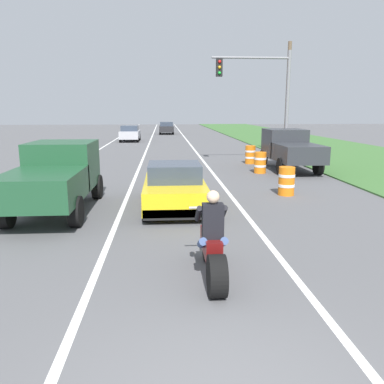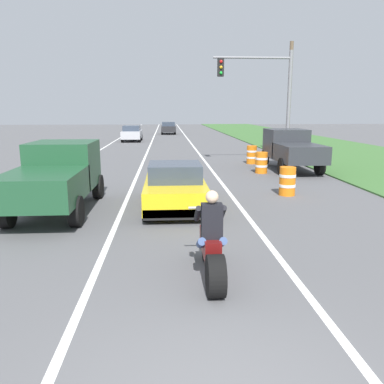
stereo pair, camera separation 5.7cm
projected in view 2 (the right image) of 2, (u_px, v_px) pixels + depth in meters
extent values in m
cube|color=white|center=(82.00, 161.00, 22.99)|extent=(0.14, 120.00, 0.01)
cube|color=white|center=(204.00, 160.00, 23.45)|extent=(0.14, 120.00, 0.01)
cube|color=white|center=(143.00, 161.00, 23.22)|extent=(0.14, 120.00, 0.01)
cube|color=#3D6B33|center=(369.00, 159.00, 24.10)|extent=(10.00, 120.00, 0.06)
cylinder|color=black|center=(216.00, 276.00, 6.28)|extent=(0.28, 0.69, 0.69)
cylinder|color=black|center=(206.00, 245.00, 7.80)|extent=(0.12, 0.63, 0.63)
cube|color=#590F0F|center=(210.00, 243.00, 7.03)|extent=(0.28, 1.10, 0.36)
cylinder|color=#B2B2B7|center=(206.00, 229.00, 7.64)|extent=(0.08, 0.36, 0.73)
cylinder|color=#A5A5AA|center=(207.00, 208.00, 7.54)|extent=(0.70, 0.05, 0.05)
cube|color=black|center=(212.00, 221.00, 6.71)|extent=(0.36, 0.24, 0.60)
sphere|color=beige|center=(212.00, 197.00, 6.62)|extent=(0.22, 0.22, 0.22)
cylinder|color=#384C7A|center=(201.00, 243.00, 6.80)|extent=(0.14, 0.47, 0.32)
cylinder|color=black|center=(198.00, 214.00, 6.97)|extent=(0.10, 0.51, 0.40)
cylinder|color=#384C7A|center=(222.00, 242.00, 6.83)|extent=(0.14, 0.47, 0.32)
cylinder|color=black|center=(222.00, 213.00, 7.00)|extent=(0.10, 0.51, 0.40)
cube|color=yellow|center=(175.00, 189.00, 12.21)|extent=(1.80, 4.30, 0.64)
cube|color=#333D4C|center=(175.00, 172.00, 11.89)|extent=(1.56, 1.70, 0.52)
cube|color=black|center=(177.00, 214.00, 10.25)|extent=(1.76, 0.20, 0.28)
cylinder|color=black|center=(151.00, 187.00, 13.76)|extent=(0.24, 0.64, 0.64)
cylinder|color=black|center=(197.00, 186.00, 13.86)|extent=(0.24, 0.64, 0.64)
cylinder|color=black|center=(147.00, 209.00, 10.63)|extent=(0.24, 0.64, 0.64)
cylinder|color=black|center=(206.00, 208.00, 10.74)|extent=(0.24, 0.64, 0.64)
cube|color=#1E4C2D|center=(64.00, 164.00, 12.33)|extent=(1.90, 2.10, 1.40)
cube|color=#333D4C|center=(66.00, 151.00, 12.59)|extent=(1.67, 0.29, 0.57)
cube|color=#1E4C2D|center=(43.00, 187.00, 10.19)|extent=(1.90, 2.70, 0.80)
cylinder|color=black|center=(46.00, 187.00, 13.23)|extent=(0.28, 0.80, 0.80)
cylinder|color=black|center=(98.00, 187.00, 13.34)|extent=(0.28, 0.80, 0.80)
cylinder|color=black|center=(6.00, 213.00, 9.96)|extent=(0.28, 0.80, 0.80)
cylinder|color=black|center=(76.00, 211.00, 10.07)|extent=(0.28, 0.80, 0.80)
cube|color=#2D3035|center=(286.00, 143.00, 20.37)|extent=(1.90, 2.10, 1.40)
cube|color=#333D4C|center=(284.00, 135.00, 20.63)|extent=(1.67, 0.29, 0.57)
cube|color=#2D3035|center=(300.00, 153.00, 18.23)|extent=(1.90, 2.70, 0.80)
cylinder|color=black|center=(265.00, 158.00, 21.27)|extent=(0.28, 0.80, 0.80)
cylinder|color=black|center=(296.00, 158.00, 21.38)|extent=(0.28, 0.80, 0.80)
cylinder|color=black|center=(283.00, 167.00, 18.00)|extent=(0.28, 0.80, 0.80)
cylinder|color=black|center=(320.00, 166.00, 18.11)|extent=(0.28, 0.80, 0.80)
cylinder|color=gray|center=(289.00, 109.00, 21.06)|extent=(0.18, 0.18, 6.00)
cylinder|color=gray|center=(252.00, 58.00, 20.40)|extent=(4.10, 0.12, 0.12)
cube|color=black|center=(221.00, 68.00, 20.40)|extent=(0.32, 0.24, 0.90)
sphere|color=red|center=(221.00, 62.00, 20.20)|extent=(0.16, 0.16, 0.16)
sphere|color=orange|center=(221.00, 67.00, 20.26)|extent=(0.16, 0.16, 0.16)
sphere|color=green|center=(221.00, 73.00, 20.32)|extent=(0.16, 0.16, 0.16)
cylinder|color=brown|center=(289.00, 100.00, 25.54)|extent=(0.24, 0.24, 7.19)
cylinder|color=orange|center=(287.00, 181.00, 13.78)|extent=(0.56, 0.56, 1.00)
cylinder|color=white|center=(288.00, 176.00, 13.74)|extent=(0.58, 0.58, 0.10)
cylinder|color=white|center=(287.00, 185.00, 13.81)|extent=(0.58, 0.58, 0.10)
cylinder|color=orange|center=(261.00, 163.00, 18.62)|extent=(0.56, 0.56, 1.00)
cylinder|color=white|center=(262.00, 158.00, 18.58)|extent=(0.58, 0.58, 0.10)
cylinder|color=white|center=(261.00, 166.00, 18.65)|extent=(0.58, 0.58, 0.10)
cylinder|color=orange|center=(252.00, 155.00, 21.92)|extent=(0.56, 0.56, 1.00)
cylinder|color=white|center=(252.00, 151.00, 21.88)|extent=(0.58, 0.58, 0.10)
cylinder|color=white|center=(252.00, 157.00, 21.95)|extent=(0.58, 0.58, 0.10)
cube|color=#B2B2B7|center=(132.00, 134.00, 37.66)|extent=(1.76, 4.00, 0.70)
cube|color=#333D4C|center=(132.00, 128.00, 37.34)|extent=(1.56, 2.00, 0.50)
cylinder|color=black|center=(125.00, 137.00, 39.05)|extent=(0.20, 0.60, 0.60)
cylinder|color=black|center=(141.00, 137.00, 39.15)|extent=(0.20, 0.60, 0.60)
cylinder|color=black|center=(122.00, 139.00, 36.31)|extent=(0.20, 0.60, 0.60)
cylinder|color=black|center=(140.00, 139.00, 36.42)|extent=(0.20, 0.60, 0.60)
cube|color=#262628|center=(168.00, 129.00, 49.10)|extent=(1.76, 4.00, 0.70)
cube|color=#333D4C|center=(168.00, 124.00, 48.78)|extent=(1.56, 2.00, 0.50)
cylinder|color=black|center=(162.00, 131.00, 50.48)|extent=(0.20, 0.60, 0.60)
cylinder|color=black|center=(175.00, 131.00, 50.59)|extent=(0.20, 0.60, 0.60)
cylinder|color=black|center=(162.00, 132.00, 47.75)|extent=(0.20, 0.60, 0.60)
cylinder|color=black|center=(175.00, 132.00, 47.85)|extent=(0.20, 0.60, 0.60)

